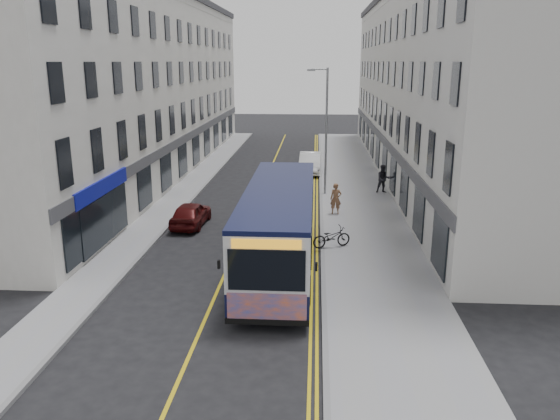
# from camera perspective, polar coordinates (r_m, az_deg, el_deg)

# --- Properties ---
(ground) EXTENTS (140.00, 140.00, 0.00)m
(ground) POSITION_cam_1_polar(r_m,az_deg,el_deg) (22.33, -5.85, -6.81)
(ground) COLOR black
(ground) RESTS_ON ground
(pavement_east) EXTENTS (4.50, 64.00, 0.12)m
(pavement_east) POSITION_cam_1_polar(r_m,az_deg,el_deg) (33.54, 8.17, 0.78)
(pavement_east) COLOR gray
(pavement_east) RESTS_ON ground
(pavement_west) EXTENTS (2.00, 64.00, 0.12)m
(pavement_west) POSITION_cam_1_polar(r_m,az_deg,el_deg) (34.53, -10.78, 1.08)
(pavement_west) COLOR gray
(pavement_west) RESTS_ON ground
(kerb_east) EXTENTS (0.18, 64.00, 0.13)m
(kerb_east) POSITION_cam_1_polar(r_m,az_deg,el_deg) (33.44, 4.33, 0.86)
(kerb_east) COLOR slate
(kerb_east) RESTS_ON ground
(kerb_west) EXTENTS (0.18, 64.00, 0.13)m
(kerb_west) POSITION_cam_1_polar(r_m,az_deg,el_deg) (34.29, -9.17, 1.07)
(kerb_west) COLOR slate
(kerb_west) RESTS_ON ground
(road_centre_line) EXTENTS (0.12, 64.00, 0.01)m
(road_centre_line) POSITION_cam_1_polar(r_m,az_deg,el_deg) (33.65, -2.50, 0.87)
(road_centre_line) COLOR gold
(road_centre_line) RESTS_ON ground
(road_dbl_yellow_inner) EXTENTS (0.10, 64.00, 0.01)m
(road_dbl_yellow_inner) POSITION_cam_1_polar(r_m,az_deg,el_deg) (33.45, 3.55, 0.77)
(road_dbl_yellow_inner) COLOR gold
(road_dbl_yellow_inner) RESTS_ON ground
(road_dbl_yellow_outer) EXTENTS (0.10, 64.00, 0.01)m
(road_dbl_yellow_outer) POSITION_cam_1_polar(r_m,az_deg,el_deg) (33.45, 3.90, 0.76)
(road_dbl_yellow_outer) COLOR gold
(road_dbl_yellow_outer) RESTS_ON ground
(terrace_east) EXTENTS (6.00, 46.00, 13.00)m
(terrace_east) POSITION_cam_1_polar(r_m,az_deg,el_deg) (42.18, 14.90, 12.24)
(terrace_east) COLOR silver
(terrace_east) RESTS_ON ground
(terrace_west) EXTENTS (6.00, 46.00, 13.00)m
(terrace_west) POSITION_cam_1_polar(r_m,az_deg,el_deg) (43.31, -13.48, 12.40)
(terrace_west) COLOR silver
(terrace_west) RESTS_ON ground
(streetlamp) EXTENTS (1.32, 0.18, 8.00)m
(streetlamp) POSITION_cam_1_polar(r_m,az_deg,el_deg) (34.62, 4.73, 8.62)
(streetlamp) COLOR gray
(streetlamp) RESTS_ON ground
(city_bus) EXTENTS (2.74, 11.75, 3.42)m
(city_bus) POSITION_cam_1_polar(r_m,az_deg,el_deg) (22.44, -0.07, -1.55)
(city_bus) COLOR black
(city_bus) RESTS_ON ground
(bicycle) EXTENTS (1.93, 1.30, 0.96)m
(bicycle) POSITION_cam_1_polar(r_m,az_deg,el_deg) (25.08, 5.40, -2.83)
(bicycle) COLOR black
(bicycle) RESTS_ON pavement_east
(pedestrian_near) EXTENTS (0.64, 0.43, 1.73)m
(pedestrian_near) POSITION_cam_1_polar(r_m,az_deg,el_deg) (30.49, 5.85, 1.18)
(pedestrian_near) COLOR brown
(pedestrian_near) RESTS_ON pavement_east
(pedestrian_far) EXTENTS (0.96, 0.79, 1.82)m
(pedestrian_far) POSITION_cam_1_polar(r_m,az_deg,el_deg) (35.90, 10.73, 3.21)
(pedestrian_far) COLOR black
(pedestrian_far) RESTS_ON pavement_east
(car_white) EXTENTS (1.76, 4.73, 1.54)m
(car_white) POSITION_cam_1_polar(r_m,az_deg,el_deg) (42.44, 3.17, 4.94)
(car_white) COLOR white
(car_white) RESTS_ON ground
(car_maroon) EXTENTS (1.70, 3.86, 1.29)m
(car_maroon) POSITION_cam_1_polar(r_m,az_deg,el_deg) (28.94, -9.31, -0.40)
(car_maroon) COLOR #450B0B
(car_maroon) RESTS_ON ground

